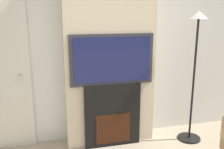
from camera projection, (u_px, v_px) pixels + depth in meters
name	position (u px, v px, depth m)	size (l,w,h in m)	color
wall_back	(106.00, 47.00, 3.58)	(6.00, 0.06, 2.70)	silver
chimney_breast	(109.00, 49.00, 3.41)	(1.24, 0.30, 2.70)	beige
fireplace	(112.00, 115.00, 3.48)	(0.78, 0.15, 0.89)	black
television	(112.00, 60.00, 3.29)	(1.13, 0.07, 0.68)	#2D2D33
floor_lamp	(195.00, 62.00, 3.45)	(0.33, 0.33, 1.85)	black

